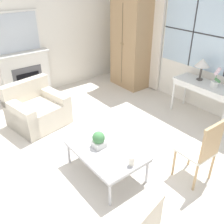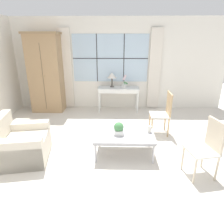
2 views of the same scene
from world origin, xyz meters
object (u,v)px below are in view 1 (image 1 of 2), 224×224
Objects in this scene: fireplace at (26,71)px; pillar_candle at (132,161)px; table_lamp at (202,63)px; console_table at (205,88)px; armchair_upholstered at (38,111)px; armoire at (131,40)px; potted_plant_small at (99,140)px; coffee_table at (106,151)px; side_chair_wooden at (203,149)px; potted_orchid at (216,79)px.

fireplace is 12.98× the size of pillar_candle.
pillar_candle is at bearing -72.73° from table_lamp.
console_table is 3.37m from armchair_upholstered.
armchair_upholstered is (-1.85, -2.79, -0.38)m from console_table.
armoire is at bearing 97.51° from armchair_upholstered.
fireplace is 3.17m from potted_plant_small.
fireplace is 1.70× the size of coffee_table.
potted_orchid is at bearing 118.48° from side_chair_wooden.
table_lamp is at bearing 40.36° from fireplace.
table_lamp is at bearing 94.28° from potted_plant_small.
armoire reaches higher than coffee_table.
fireplace is at bearing 165.48° from armchair_upholstered.
potted_orchid reaches higher than side_chair_wooden.
table_lamp is 2.77m from pillar_candle.
armoire is at bearing 132.29° from coffee_table.
armoire is 3.46m from potted_plant_small.
side_chair_wooden is 1.45m from potted_plant_small.
side_chair_wooden is 1.00m from pillar_candle.
armoire reaches higher than console_table.
side_chair_wooden is 1.35m from coffee_table.
console_table is 1.09× the size of coffee_table.
coffee_table is (1.95, 0.22, 0.11)m from armchair_upholstered.
potted_plant_small is (-0.00, -2.62, -0.10)m from console_table.
fireplace is at bearing -139.64° from table_lamp.
coffee_table is at bearing -83.36° from table_lamp.
fireplace is 4.97× the size of potted_orchid.
side_chair_wooden is at bearing 10.80° from fireplace.
armchair_upholstered is (0.36, -2.76, -0.90)m from armoire.
armchair_upholstered is (-2.03, -2.78, -0.62)m from potted_orchid.
side_chair_wooden is at bearing -61.52° from potted_orchid.
armoire is at bearing -179.55° from potted_orchid.
armoire is 1.86× the size of console_table.
console_table is 2.59m from coffee_table.
armoire reaches higher than potted_plant_small.
potted_plant_small is (-1.07, -0.98, -0.02)m from side_chair_wooden.
table_lamp is 1.78× the size of potted_plant_small.
armchair_upholstered is at bearing -123.55° from console_table.
coffee_table is 7.62× the size of pillar_candle.
potted_plant_small reaches higher than coffee_table.
pillar_candle is (2.45, 0.27, 0.22)m from armchair_upholstered.
pillar_candle is at bearing -41.52° from armoire.
potted_orchid is 1.57× the size of potted_plant_small.
coffee_table is (-0.96, -0.93, -0.18)m from side_chair_wooden.
potted_plant_small is (3.17, -0.17, -0.09)m from fireplace.
table_lamp is (2.01, 0.10, -0.08)m from armoire.
armoire is 15.51× the size of pillar_candle.
table_lamp is at bearing 160.40° from console_table.
table_lamp reaches higher than potted_plant_small.
armoire is 2.01m from table_lamp.
armoire is 2.10× the size of armchair_upholstered.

